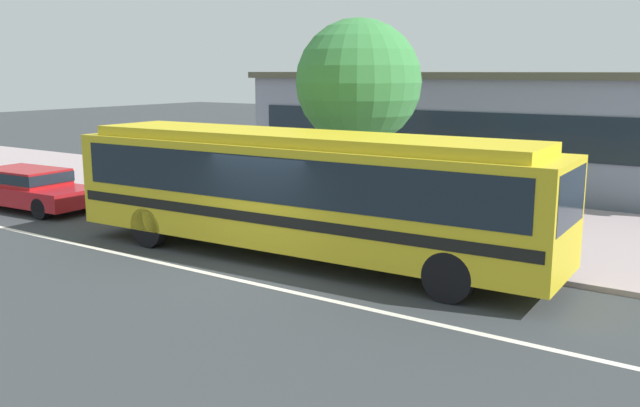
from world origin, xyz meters
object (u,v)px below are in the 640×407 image
sedan_behind_bus (29,187)px  street_tree_near_stop (358,83)px  bus_stop_sign (515,191)px  transit_bus (301,187)px  pedestrian_waiting_near_sign (311,194)px

sedan_behind_bus → street_tree_near_stop: bearing=24.0°
bus_stop_sign → transit_bus: bearing=-158.0°
sedan_behind_bus → street_tree_near_stop: size_ratio=0.83×
pedestrian_waiting_near_sign → street_tree_near_stop: bearing=82.4°
transit_bus → bus_stop_sign: transit_bus is taller
sedan_behind_bus → bus_stop_sign: size_ratio=1.81×
transit_bus → bus_stop_sign: (4.39, 1.77, 0.07)m
sedan_behind_bus → pedestrian_waiting_near_sign: size_ratio=2.88×
sedan_behind_bus → pedestrian_waiting_near_sign: 9.58m
bus_stop_sign → street_tree_near_stop: bearing=156.2°
transit_bus → sedan_behind_bus: transit_bus is taller
pedestrian_waiting_near_sign → transit_bus: bearing=-60.2°
street_tree_near_stop → transit_bus: bearing=-76.3°
pedestrian_waiting_near_sign → street_tree_near_stop: 3.51m
transit_bus → pedestrian_waiting_near_sign: size_ratio=7.37×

